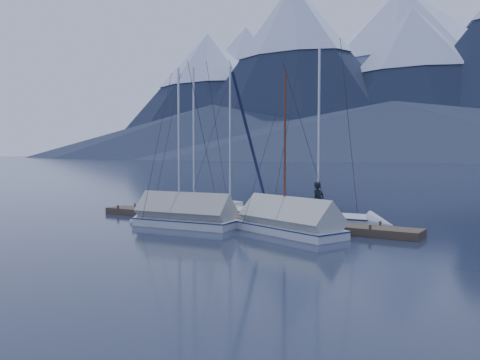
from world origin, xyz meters
name	(u,v)px	position (x,y,z in m)	size (l,w,h in m)	color
ground	(217,228)	(0.00, 0.00, 0.00)	(1000.00, 1000.00, 0.00)	black
dock	(240,221)	(0.00, 2.00, 0.11)	(18.00, 1.50, 0.54)	#382D23
mooring_posts	(232,216)	(-0.50, 2.00, 0.35)	(15.12, 1.52, 0.35)	#382D23
sailboat_open_left	(202,210)	(-4.21, 4.36, 0.17)	(7.43, 3.55, 9.48)	silver
sailboat_open_mid	(236,213)	(-1.81, 4.43, 0.16)	(7.31, 3.54, 9.32)	silver
sailboat_open_right	(328,220)	(3.88, 4.18, 0.17)	(7.48, 3.16, 9.74)	silver
sailboat_covered_near	(283,224)	(3.32, 0.34, 0.40)	(6.42, 3.86, 8.00)	silver
sailboat_covered_far	(177,218)	(-2.00, -0.56, 0.41)	(6.15, 2.60, 8.42)	silver
person	(318,202)	(4.18, 2.29, 1.28)	(0.69, 0.45, 1.88)	black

